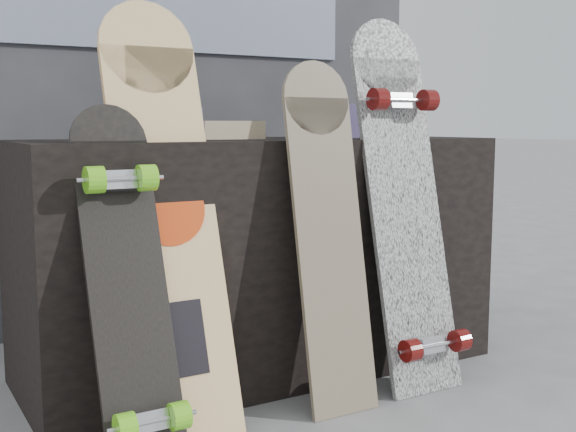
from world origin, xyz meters
TOP-DOWN VIEW (x-y plane):
  - ground at (0.00, 0.00)m, footprint 60.00×60.00m
  - vendor_table at (0.00, 0.50)m, footprint 1.60×0.60m
  - booth at (0.00, 1.35)m, footprint 2.40×0.22m
  - merch_box_purple at (-0.33, 0.48)m, footprint 0.18×0.12m
  - merch_box_small at (0.30, 0.51)m, footprint 0.14×0.14m
  - merch_box_flat at (-0.11, 0.51)m, footprint 0.22×0.10m
  - longboard_geisha at (-0.44, 0.21)m, footprint 0.28×0.39m
  - longboard_celtic at (0.02, 0.11)m, footprint 0.23×0.21m
  - longboard_cascadia at (0.35, 0.15)m, footprint 0.27×0.35m
  - skateboard_dark at (-0.59, 0.11)m, footprint 0.21×0.37m

SIDE VIEW (x-z plane):
  - ground at x=0.00m, z-range 0.00..0.00m
  - vendor_table at x=0.00m, z-range 0.00..0.80m
  - skateboard_dark at x=-0.59m, z-range 0.01..0.92m
  - longboard_celtic at x=0.02m, z-range 0.03..1.07m
  - longboard_cascadia at x=0.35m, z-range 0.02..1.22m
  - longboard_geisha at x=-0.44m, z-range 0.03..1.24m
  - merch_box_flat at x=-0.11m, z-range 0.80..0.86m
  - merch_box_purple at x=-0.33m, z-range 0.80..0.90m
  - merch_box_small at x=0.30m, z-range 0.80..0.92m
  - booth at x=0.00m, z-range 0.00..2.20m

